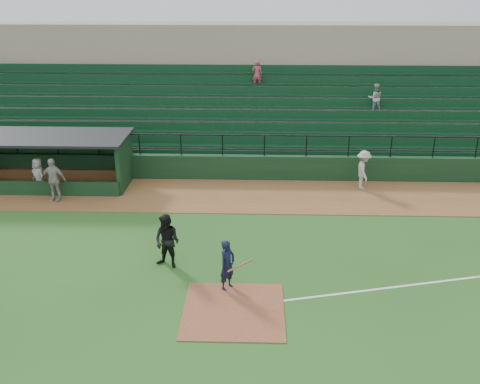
{
  "coord_description": "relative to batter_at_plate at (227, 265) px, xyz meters",
  "views": [
    {
      "loc": [
        0.62,
        -14.6,
        9.28
      ],
      "look_at": [
        0.0,
        5.0,
        1.4
      ],
      "focal_mm": 40.59,
      "sensor_mm": 36.0,
      "label": 1
    }
  ],
  "objects": [
    {
      "name": "home_plate_dirt",
      "position": [
        0.24,
        -1.24,
        -0.83
      ],
      "size": [
        3.0,
        3.0,
        0.03
      ],
      "primitive_type": "cube",
      "color": "brown",
      "rests_on": "ground"
    },
    {
      "name": "umpire",
      "position": [
        -2.1,
        1.34,
        0.11
      ],
      "size": [
        1.13,
        1.02,
        1.91
      ],
      "primitive_type": "imported",
      "rotation": [
        0.0,
        0.0,
        -0.4
      ],
      "color": "black",
      "rests_on": "ground"
    },
    {
      "name": "batter_at_plate",
      "position": [
        0.0,
        0.0,
        0.0
      ],
      "size": [
        1.14,
        0.73,
        1.68
      ],
      "color": "black",
      "rests_on": "ground"
    },
    {
      "name": "runner",
      "position": [
        5.79,
        8.78,
        0.1
      ],
      "size": [
        0.68,
        1.18,
        1.83
      ],
      "primitive_type": "imported",
      "rotation": [
        0.0,
        0.0,
        1.57
      ],
      "color": "#A8A29D",
      "rests_on": "warning_track"
    },
    {
      "name": "dugout_player_a",
      "position": [
        -7.97,
        6.96,
        0.15
      ],
      "size": [
        1.17,
        0.58,
        1.93
      ],
      "primitive_type": "imported",
      "rotation": [
        0.0,
        0.0,
        -0.09
      ],
      "color": "#A39E98",
      "rests_on": "warning_track"
    },
    {
      "name": "foul_line",
      "position": [
        8.24,
        0.96,
        -0.84
      ],
      "size": [
        17.49,
        4.44,
        0.01
      ],
      "primitive_type": "cube",
      "rotation": [
        0.0,
        0.0,
        0.24
      ],
      "color": "white",
      "rests_on": "ground"
    },
    {
      "name": "stadium_structure",
      "position": [
        0.24,
        16.22,
        1.46
      ],
      "size": [
        38.0,
        13.08,
        6.4
      ],
      "color": "black",
      "rests_on": "ground"
    },
    {
      "name": "dugout_player_b",
      "position": [
        -8.99,
        7.9,
        -0.0
      ],
      "size": [
        0.93,
        0.91,
        1.62
      ],
      "primitive_type": "imported",
      "rotation": [
        0.0,
        0.0,
        -0.72
      ],
      "color": "#AAA49F",
      "rests_on": "warning_track"
    },
    {
      "name": "warning_track",
      "position": [
        0.24,
        7.76,
        -0.83
      ],
      "size": [
        40.0,
        4.0,
        0.03
      ],
      "primitive_type": "cube",
      "color": "brown",
      "rests_on": "ground"
    },
    {
      "name": "ground",
      "position": [
        0.24,
        -0.24,
        -0.84
      ],
      "size": [
        90.0,
        90.0,
        0.0
      ],
      "primitive_type": "plane",
      "color": "#24561C",
      "rests_on": "ground"
    },
    {
      "name": "dugout",
      "position": [
        -9.51,
        9.32,
        0.49
      ],
      "size": [
        8.9,
        3.2,
        2.42
      ],
      "color": "black",
      "rests_on": "ground"
    }
  ]
}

